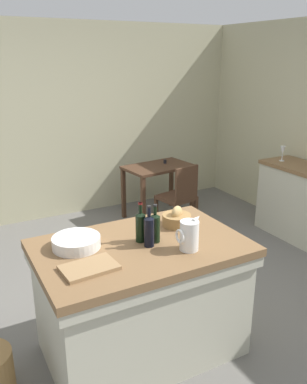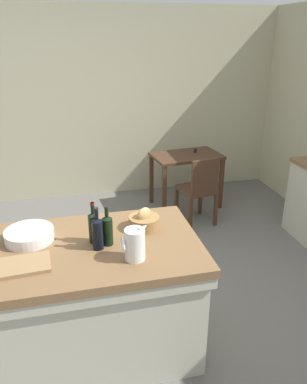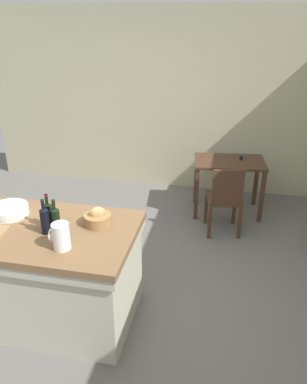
% 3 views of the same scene
% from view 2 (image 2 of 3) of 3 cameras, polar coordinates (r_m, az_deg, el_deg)
% --- Properties ---
extents(ground_plane, '(6.76, 6.76, 0.00)m').
position_cam_2_polar(ground_plane, '(3.52, -2.54, -16.01)').
color(ground_plane, '#66635E').
extents(wall_back, '(5.32, 0.12, 2.60)m').
position_cam_2_polar(wall_back, '(5.39, -8.13, 12.98)').
color(wall_back, '#B7B28E').
rests_on(wall_back, ground).
extents(island_table, '(1.47, 0.95, 0.90)m').
position_cam_2_polar(island_table, '(2.81, -8.82, -15.30)').
color(island_table, brown).
rests_on(island_table, ground).
extents(writing_desk, '(0.96, 0.66, 0.79)m').
position_cam_2_polar(writing_desk, '(5.04, 5.06, 4.44)').
color(writing_desk, '#472D1E').
rests_on(writing_desk, ground).
extents(wooden_chair, '(0.47, 0.47, 0.89)m').
position_cam_2_polar(wooden_chair, '(4.57, 7.01, 0.51)').
color(wooden_chair, '#472D1E').
rests_on(wooden_chair, ground).
extents(pitcher, '(0.17, 0.13, 0.25)m').
position_cam_2_polar(pitcher, '(2.34, -2.93, -7.99)').
color(pitcher, white).
rests_on(pitcher, island_table).
extents(wash_bowl, '(0.33, 0.33, 0.08)m').
position_cam_2_polar(wash_bowl, '(2.72, -18.53, -6.29)').
color(wash_bowl, white).
rests_on(wash_bowl, island_table).
extents(bread_basket, '(0.23, 0.23, 0.16)m').
position_cam_2_polar(bread_basket, '(2.73, -1.46, -4.47)').
color(bread_basket, olive).
rests_on(bread_basket, island_table).
extents(cutting_board, '(0.36, 0.25, 0.02)m').
position_cam_2_polar(cutting_board, '(2.45, -19.59, -10.59)').
color(cutting_board, '#99754C').
rests_on(cutting_board, island_table).
extents(wine_bottle_dark, '(0.07, 0.07, 0.28)m').
position_cam_2_polar(wine_bottle_dark, '(2.51, -7.09, -5.69)').
color(wine_bottle_dark, black).
rests_on(wine_bottle_dark, island_table).
extents(wine_bottle_amber, '(0.07, 0.07, 0.29)m').
position_cam_2_polar(wine_bottle_amber, '(2.55, -9.16, -5.21)').
color(wine_bottle_amber, black).
rests_on(wine_bottle_amber, island_table).
extents(wine_bottle_green, '(0.07, 0.07, 0.30)m').
position_cam_2_polar(wine_bottle_green, '(2.47, -8.58, -6.15)').
color(wine_bottle_green, black).
rests_on(wine_bottle_green, island_table).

